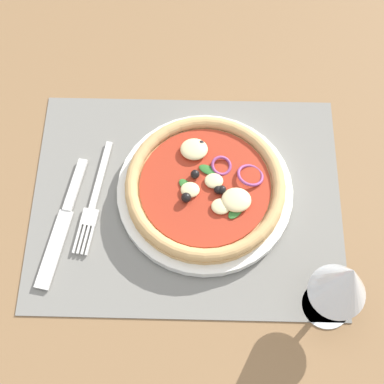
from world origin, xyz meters
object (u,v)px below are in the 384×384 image
(pizza, at_px, (206,186))
(knife, at_px, (63,223))
(plate, at_px, (205,192))
(fork, at_px, (94,202))
(wine_glass, at_px, (344,283))

(pizza, xyz_separation_m, knife, (0.20, 0.05, -0.02))
(plate, distance_m, pizza, 0.02)
(fork, bearing_deg, wine_glass, 74.81)
(plate, xyz_separation_m, fork, (0.16, 0.02, -0.01))
(fork, height_order, wine_glass, wine_glass)
(pizza, bearing_deg, wine_glass, 135.55)
(fork, xyz_separation_m, knife, (0.04, 0.03, 0.00))
(wine_glass, bearing_deg, fork, -23.62)
(pizza, relative_size, knife, 1.13)
(plate, bearing_deg, fork, 6.47)
(fork, relative_size, wine_glass, 1.21)
(plate, height_order, pizza, pizza)
(plate, distance_m, wine_glass, 0.24)
(fork, height_order, knife, knife)
(plate, relative_size, wine_glass, 1.68)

